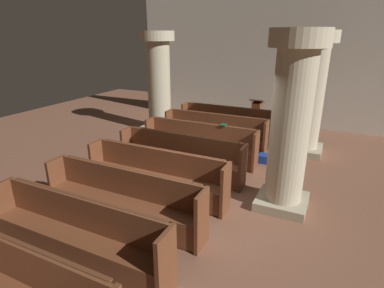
{
  "coord_description": "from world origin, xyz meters",
  "views": [
    {
      "loc": [
        2.3,
        -5.13,
        3.12
      ],
      "look_at": [
        -0.53,
        0.81,
        0.75
      ],
      "focal_mm": 28.67,
      "sensor_mm": 36.0,
      "label": 1
    }
  ],
  "objects_px": {
    "pew_row_6": "(76,231)",
    "hymn_book": "(223,125)",
    "pillar_far_side": "(159,81)",
    "pew_row_0": "(227,121)",
    "pew_row_3": "(181,155)",
    "pew_row_1": "(215,130)",
    "pew_row_2": "(200,141)",
    "pillar_aisle_rear": "(291,122)",
    "kneeler_box_blue": "(267,159)",
    "lectern": "(256,117)",
    "pew_row_4": "(156,173)",
    "pew_row_7": "(5,283)",
    "pew_row_5": "(123,197)",
    "pillar_aisle_side": "(310,92)"
  },
  "relations": [
    {
      "from": "pew_row_6",
      "to": "hymn_book",
      "type": "xyz_separation_m",
      "value": [
        0.57,
        4.42,
        0.47
      ]
    },
    {
      "from": "hymn_book",
      "to": "pillar_far_side",
      "type": "bearing_deg",
      "value": 149.69
    },
    {
      "from": "pew_row_0",
      "to": "pew_row_3",
      "type": "distance_m",
      "value": 3.18
    },
    {
      "from": "pew_row_1",
      "to": "pew_row_6",
      "type": "bearing_deg",
      "value": -90.0
    },
    {
      "from": "pew_row_2",
      "to": "pillar_aisle_rear",
      "type": "height_order",
      "value": "pillar_aisle_rear"
    },
    {
      "from": "kneeler_box_blue",
      "to": "pew_row_6",
      "type": "bearing_deg",
      "value": -108.93
    },
    {
      "from": "pew_row_0",
      "to": "pew_row_2",
      "type": "xyz_separation_m",
      "value": [
        0.0,
        -2.12,
        0.0
      ]
    },
    {
      "from": "pew_row_3",
      "to": "lectern",
      "type": "distance_m",
      "value": 4.37
    },
    {
      "from": "pew_row_4",
      "to": "pew_row_7",
      "type": "relative_size",
      "value": 1.0
    },
    {
      "from": "pew_row_1",
      "to": "pew_row_5",
      "type": "height_order",
      "value": "same"
    },
    {
      "from": "pillar_aisle_side",
      "to": "pillar_aisle_rear",
      "type": "distance_m",
      "value": 3.18
    },
    {
      "from": "pew_row_0",
      "to": "pillar_far_side",
      "type": "height_order",
      "value": "pillar_far_side"
    },
    {
      "from": "pew_row_4",
      "to": "pew_row_5",
      "type": "relative_size",
      "value": 1.0
    },
    {
      "from": "pillar_aisle_side",
      "to": "hymn_book",
      "type": "xyz_separation_m",
      "value": [
        -1.8,
        -1.57,
        -0.7
      ]
    },
    {
      "from": "pew_row_0",
      "to": "pew_row_3",
      "type": "xyz_separation_m",
      "value": [
        0.0,
        -3.18,
        0.0
      ]
    },
    {
      "from": "pew_row_1",
      "to": "pillar_far_side",
      "type": "distance_m",
      "value": 2.72
    },
    {
      "from": "pew_row_6",
      "to": "pillar_aisle_side",
      "type": "height_order",
      "value": "pillar_aisle_side"
    },
    {
      "from": "pew_row_7",
      "to": "pillar_aisle_rear",
      "type": "height_order",
      "value": "pillar_aisle_rear"
    },
    {
      "from": "pew_row_0",
      "to": "pew_row_4",
      "type": "height_order",
      "value": "same"
    },
    {
      "from": "pew_row_6",
      "to": "pillar_aisle_side",
      "type": "distance_m",
      "value": 6.55
    },
    {
      "from": "pillar_aisle_rear",
      "to": "kneeler_box_blue",
      "type": "bearing_deg",
      "value": 110.15
    },
    {
      "from": "lectern",
      "to": "kneeler_box_blue",
      "type": "xyz_separation_m",
      "value": [
        1.0,
        -2.71,
        -0.35
      ]
    },
    {
      "from": "pew_row_3",
      "to": "pillar_aisle_side",
      "type": "height_order",
      "value": "pillar_aisle_side"
    },
    {
      "from": "pew_row_2",
      "to": "hymn_book",
      "type": "relative_size",
      "value": 16.53
    },
    {
      "from": "pew_row_7",
      "to": "kneeler_box_blue",
      "type": "distance_m",
      "value": 6.09
    },
    {
      "from": "pew_row_0",
      "to": "pillar_far_side",
      "type": "bearing_deg",
      "value": -173.9
    },
    {
      "from": "pew_row_2",
      "to": "pew_row_5",
      "type": "height_order",
      "value": "same"
    },
    {
      "from": "pew_row_2",
      "to": "pillar_aisle_side",
      "type": "bearing_deg",
      "value": 36.59
    },
    {
      "from": "pew_row_0",
      "to": "pew_row_4",
      "type": "xyz_separation_m",
      "value": [
        0.0,
        -4.23,
        0.0
      ]
    },
    {
      "from": "pew_row_7",
      "to": "lectern",
      "type": "distance_m",
      "value": 8.58
    },
    {
      "from": "pillar_aisle_side",
      "to": "pew_row_5",
      "type": "bearing_deg",
      "value": -115.63
    },
    {
      "from": "pew_row_4",
      "to": "pew_row_5",
      "type": "height_order",
      "value": "same"
    },
    {
      "from": "pew_row_1",
      "to": "hymn_book",
      "type": "bearing_deg",
      "value": -57.0
    },
    {
      "from": "pew_row_7",
      "to": "pillar_aisle_side",
      "type": "xyz_separation_m",
      "value": [
        2.37,
        7.05,
        1.17
      ]
    },
    {
      "from": "pew_row_0",
      "to": "pew_row_2",
      "type": "bearing_deg",
      "value": -90.0
    },
    {
      "from": "pew_row_4",
      "to": "pew_row_7",
      "type": "height_order",
      "value": "same"
    },
    {
      "from": "pillar_aisle_rear",
      "to": "lectern",
      "type": "bearing_deg",
      "value": 110.25
    },
    {
      "from": "pew_row_7",
      "to": "lectern",
      "type": "height_order",
      "value": "lectern"
    },
    {
      "from": "pew_row_5",
      "to": "pillar_far_side",
      "type": "xyz_separation_m",
      "value": [
        -2.32,
        5.05,
        1.17
      ]
    },
    {
      "from": "pew_row_4",
      "to": "pew_row_2",
      "type": "bearing_deg",
      "value": 90.0
    },
    {
      "from": "pillar_aisle_rear",
      "to": "pew_row_1",
      "type": "bearing_deg",
      "value": 133.68
    },
    {
      "from": "pew_row_5",
      "to": "kneeler_box_blue",
      "type": "height_order",
      "value": "pew_row_5"
    },
    {
      "from": "pew_row_7",
      "to": "kneeler_box_blue",
      "type": "relative_size",
      "value": 7.01
    },
    {
      "from": "pew_row_0",
      "to": "pew_row_2",
      "type": "relative_size",
      "value": 1.0
    },
    {
      "from": "pillar_aisle_side",
      "to": "kneeler_box_blue",
      "type": "xyz_separation_m",
      "value": [
        -0.72,
        -1.2,
        -1.57
      ]
    },
    {
      "from": "lectern",
      "to": "kneeler_box_blue",
      "type": "height_order",
      "value": "lectern"
    },
    {
      "from": "pew_row_3",
      "to": "kneeler_box_blue",
      "type": "xyz_separation_m",
      "value": [
        1.64,
        1.61,
        -0.4
      ]
    },
    {
      "from": "pew_row_3",
      "to": "kneeler_box_blue",
      "type": "distance_m",
      "value": 2.34
    },
    {
      "from": "pew_row_4",
      "to": "pew_row_5",
      "type": "distance_m",
      "value": 1.06
    },
    {
      "from": "pillar_far_side",
      "to": "pillar_aisle_side",
      "type": "bearing_deg",
      "value": -1.38
    }
  ]
}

